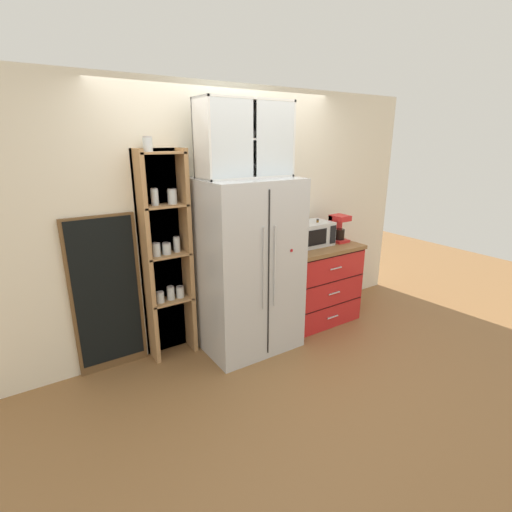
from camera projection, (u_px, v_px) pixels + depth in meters
The scene contains 13 objects.
ground_plane at pixel (248, 343), 3.96m from camera, with size 10.63×10.63×0.00m, color olive.
wall_back_cream at pixel (226, 216), 3.90m from camera, with size 4.93×0.10×2.55m, color silver.
refrigerator at pixel (247, 266), 3.70m from camera, with size 0.92×0.74×1.70m.
pantry_shelf_column at pixel (165, 253), 3.52m from camera, with size 0.46×0.25×2.06m.
counter_cabinet at pixel (315, 283), 4.37m from camera, with size 0.94×0.63×0.90m.
microwave at pixel (312, 234), 4.21m from camera, with size 0.44×0.33×0.26m.
coffee_maker at pixel (338, 228), 4.36m from camera, with size 0.17×0.20×0.31m.
mug_charcoal at pixel (296, 248), 3.98m from camera, with size 0.12×0.08×0.09m.
mug_navy at pixel (320, 242), 4.19m from camera, with size 0.12×0.09×0.09m.
bottle_amber at pixel (317, 234), 4.20m from camera, with size 0.06×0.06×0.30m.
bottle_cobalt at pixel (319, 236), 4.18m from camera, with size 0.07×0.07×0.25m.
upper_cabinet at pixel (244, 139), 3.39m from camera, with size 0.88×0.32×0.68m.
chalkboard_menu at pixel (107, 295), 3.34m from camera, with size 0.60×0.04×1.43m.
Camera 1 is at (-1.86, -2.98, 2.04)m, focal length 26.53 mm.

